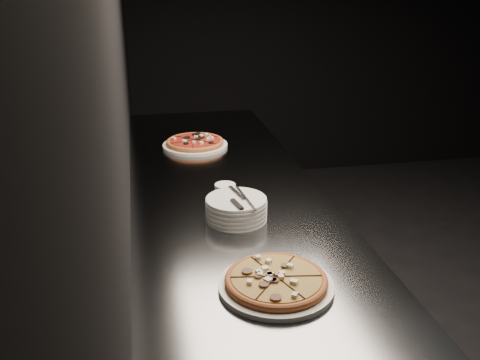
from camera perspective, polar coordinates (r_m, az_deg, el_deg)
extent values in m
cube|color=black|center=(1.97, -12.69, 11.45)|extent=(0.02, 5.00, 2.80)
cube|color=black|center=(5.08, 18.54, 16.78)|extent=(5.00, 0.02, 2.80)
cube|color=slate|center=(2.35, -1.54, -11.44)|extent=(0.70, 2.40, 0.90)
cube|color=slate|center=(2.13, -1.66, -1.02)|extent=(0.74, 2.44, 0.02)
cylinder|color=silver|center=(1.48, 3.86, -11.19)|extent=(0.32, 0.32, 0.01)
cylinder|color=#BB6738|center=(1.48, 3.87, -10.75)|extent=(0.32, 0.32, 0.01)
torus|color=#BB6738|center=(1.47, 3.88, -10.56)|extent=(0.32, 0.32, 0.02)
cylinder|color=#ECBE4E|center=(1.47, 3.88, -10.39)|extent=(0.28, 0.28, 0.01)
cylinder|color=silver|center=(2.63, -4.80, 3.70)|extent=(0.32, 0.32, 0.01)
cylinder|color=#BB6738|center=(2.62, -4.81, 3.97)|extent=(0.35, 0.35, 0.01)
torus|color=#BB6738|center=(2.62, -4.82, 4.10)|extent=(0.35, 0.35, 0.02)
cylinder|color=#A12217|center=(2.62, -4.82, 4.20)|extent=(0.31, 0.31, 0.01)
cylinder|color=silver|center=(1.86, -0.40, -3.97)|extent=(0.21, 0.21, 0.02)
cylinder|color=silver|center=(1.85, -0.40, -3.53)|extent=(0.21, 0.21, 0.02)
cylinder|color=silver|center=(1.85, -0.40, -3.09)|extent=(0.21, 0.21, 0.02)
cylinder|color=silver|center=(1.84, -0.40, -2.64)|extent=(0.21, 0.21, 0.02)
cylinder|color=silver|center=(1.83, -0.40, -2.20)|extent=(0.21, 0.21, 0.02)
cube|color=silver|center=(1.87, -0.33, -1.40)|extent=(0.04, 0.14, 0.00)
cube|color=black|center=(1.77, -0.33, -2.60)|extent=(0.03, 0.09, 0.01)
cube|color=silver|center=(1.82, 0.63, -1.98)|extent=(0.03, 0.21, 0.00)
cylinder|color=silver|center=(1.99, -1.58, -1.37)|extent=(0.08, 0.08, 0.07)
cylinder|color=black|center=(1.98, -1.59, -0.67)|extent=(0.06, 0.06, 0.01)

